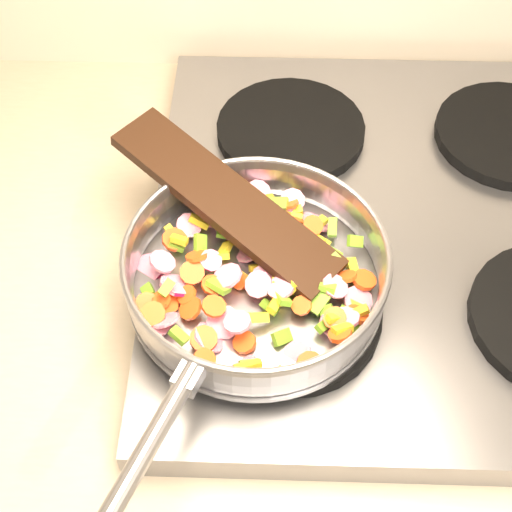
{
  "coord_description": "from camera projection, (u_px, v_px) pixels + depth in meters",
  "views": [
    {
      "loc": [
        -0.86,
        1.12,
        1.57
      ],
      "look_at": [
        -0.88,
        1.55,
        1.01
      ],
      "focal_mm": 50.0,
      "sensor_mm": 36.0,
      "label": 1
    }
  ],
  "objects": [
    {
      "name": "cooktop",
      "position": [
        407.0,
        230.0,
        0.85
      ],
      "size": [
        0.6,
        0.6,
        0.04
      ],
      "primitive_type": "cube",
      "color": "#939399",
      "rests_on": "counter_top"
    },
    {
      "name": "grate_fl",
      "position": [
        291.0,
        313.0,
        0.74
      ],
      "size": [
        0.19,
        0.19,
        0.02
      ],
      "primitive_type": "cylinder",
      "color": "black",
      "rests_on": "cooktop"
    },
    {
      "name": "grate_bl",
      "position": [
        291.0,
        130.0,
        0.91
      ],
      "size": [
        0.19,
        0.19,
        0.02
      ],
      "primitive_type": "cylinder",
      "color": "black",
      "rests_on": "cooktop"
    },
    {
      "name": "grate_br",
      "position": [
        510.0,
        134.0,
        0.91
      ],
      "size": [
        0.19,
        0.19,
        0.02
      ],
      "primitive_type": "cylinder",
      "color": "black",
      "rests_on": "cooktop"
    },
    {
      "name": "saute_pan",
      "position": [
        255.0,
        270.0,
        0.72
      ],
      "size": [
        0.31,
        0.46,
        0.06
      ],
      "rotation": [
        0.0,
        0.0,
        -0.4
      ],
      "color": "#9E9EA5",
      "rests_on": "grate_fl"
    },
    {
      "name": "vegetable_heap",
      "position": [
        259.0,
        275.0,
        0.74
      ],
      "size": [
        0.26,
        0.26,
        0.05
      ],
      "color": "#67A126",
      "rests_on": "saute_pan"
    },
    {
      "name": "wooden_spatula",
      "position": [
        226.0,
        201.0,
        0.76
      ],
      "size": [
        0.26,
        0.23,
        0.06
      ],
      "primitive_type": "cube",
      "rotation": [
        0.0,
        -0.18,
        2.47
      ],
      "color": "black",
      "rests_on": "saute_pan"
    }
  ]
}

